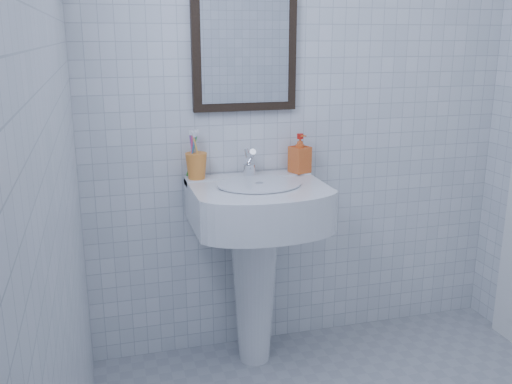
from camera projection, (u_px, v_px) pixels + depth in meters
name	position (u px, v px, depth m)	size (l,w,h in m)	color
wall_back	(304.00, 106.00, 2.83)	(2.20, 0.02, 2.50)	silver
wall_left	(58.00, 175.00, 1.43)	(0.02, 2.40, 2.50)	silver
washbasin	(256.00, 243.00, 2.71)	(0.61, 0.45, 0.94)	white
faucet	(249.00, 165.00, 2.72)	(0.06, 0.13, 0.14)	silver
toothbrush_cup	(196.00, 166.00, 2.68)	(0.10, 0.10, 0.12)	orange
soap_dispenser	(300.00, 153.00, 2.79)	(0.09, 0.09, 0.19)	red
wall_mirror	(245.00, 44.00, 2.65)	(0.50, 0.04, 0.62)	black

